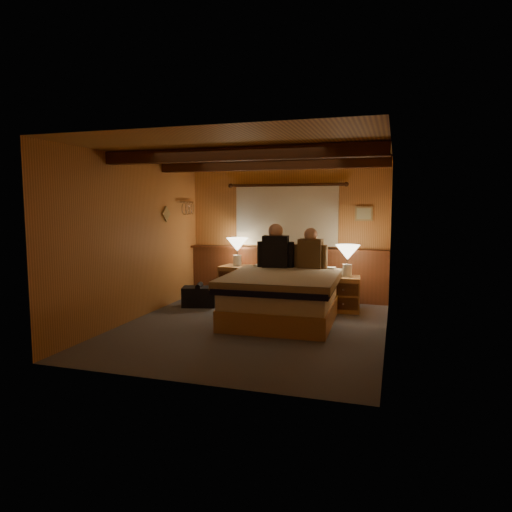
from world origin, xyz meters
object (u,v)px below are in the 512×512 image
at_px(lamp_right, 348,254).
at_px(duffel_bag, 199,296).
at_px(nightstand_left, 238,283).
at_px(person_right, 310,252).
at_px(person_left, 276,249).
at_px(lamp_left, 237,246).
at_px(bed, 283,296).
at_px(nightstand_right, 344,294).

relative_size(lamp_right, duffel_bag, 0.82).
bearing_deg(nightstand_left, person_right, -10.72).
xyz_separation_m(nightstand_left, person_left, (0.84, -0.53, 0.68)).
distance_m(lamp_left, duffel_bag, 1.16).
xyz_separation_m(nightstand_left, lamp_right, (1.97, -0.30, 0.61)).
distance_m(nightstand_left, person_right, 1.61).
bearing_deg(bed, person_left, 112.76).
height_order(person_left, person_right, person_left).
height_order(bed, person_right, person_right).
relative_size(bed, lamp_left, 4.14).
xyz_separation_m(lamp_right, person_right, (-0.57, -0.16, 0.04)).
distance_m(bed, nightstand_right, 1.14).
bearing_deg(duffel_bag, nightstand_right, -6.91).
relative_size(nightstand_left, nightstand_right, 1.11).
height_order(nightstand_right, person_right, person_right).
distance_m(person_left, duffel_bag, 1.52).
bearing_deg(nightstand_right, lamp_left, 164.61).
bearing_deg(person_right, duffel_bag, -169.51).
bearing_deg(lamp_right, lamp_left, 171.09).
bearing_deg(nightstand_left, bed, -38.31).
bearing_deg(nightstand_right, duffel_bag, -176.09).
distance_m(person_left, person_right, 0.56).
height_order(bed, nightstand_right, bed).
bearing_deg(duffel_bag, person_right, -7.91).
height_order(lamp_left, person_right, person_right).
bearing_deg(lamp_right, bed, -133.99).
height_order(nightstand_left, duffel_bag, nightstand_left).
distance_m(nightstand_right, lamp_left, 2.08).
xyz_separation_m(bed, nightstand_right, (0.79, 0.82, -0.08)).
height_order(bed, lamp_left, lamp_left).
height_order(lamp_left, person_left, person_left).
distance_m(nightstand_left, duffel_bag, 0.85).
bearing_deg(person_left, nightstand_right, 2.90).
bearing_deg(person_left, lamp_right, 4.90).
bearing_deg(bed, lamp_right, 44.33).
bearing_deg(lamp_right, person_right, -164.15).
height_order(bed, lamp_right, lamp_right).
bearing_deg(lamp_left, nightstand_left, -35.92).
bearing_deg(nightstand_right, bed, -138.91).
xyz_separation_m(person_right, duffel_bag, (-1.83, -0.25, -0.78)).
xyz_separation_m(person_left, duffel_bag, (-1.27, -0.19, -0.81)).
distance_m(nightstand_left, lamp_left, 0.66).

